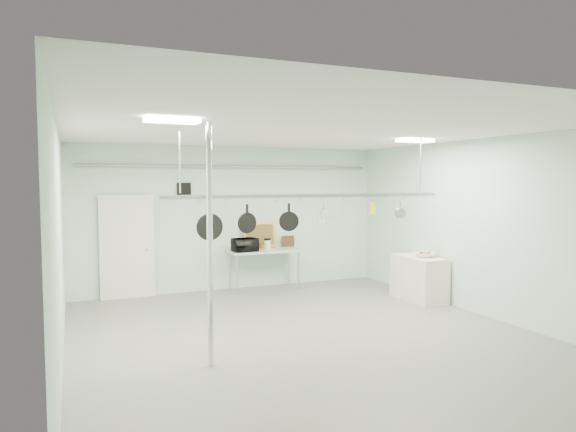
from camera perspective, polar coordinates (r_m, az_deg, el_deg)
name	(u,v)px	position (r m, az deg, el deg)	size (l,w,h in m)	color
floor	(308,338)	(8.20, 2.27, -13.35)	(8.00, 8.00, 0.00)	gray
ceiling	(309,131)	(7.87, 2.34, 9.42)	(7.00, 8.00, 0.02)	silver
back_wall	(233,218)	(11.60, -6.13, -0.24)	(7.00, 0.02, 3.20)	#B2D6C2
right_wall	(484,227)	(9.88, 20.95, -1.19)	(0.02, 8.00, 3.20)	#B2D6C2
door	(127,248)	(11.16, -17.43, -3.40)	(1.10, 0.10, 2.20)	silver
wall_vent	(184,190)	(11.28, -11.49, 2.89)	(0.30, 0.04, 0.30)	black
conduit_pipe	(234,167)	(11.49, -6.04, 5.46)	(0.07, 0.07, 6.60)	gray
chrome_pole	(210,245)	(6.74, -8.67, -3.23)	(0.08, 0.08, 3.20)	silver
prep_table	(264,253)	(11.50, -2.67, -4.11)	(1.60, 0.70, 0.91)	#A3BFAA
side_cabinet	(419,278)	(10.87, 14.33, -6.74)	(0.60, 1.20, 0.90)	silver
pot_rack	(312,194)	(8.19, 2.69, 2.48)	(4.80, 0.06, 1.00)	#B7B7BC
light_panel_left	(172,120)	(6.43, -12.76, 10.32)	(0.65, 0.30, 0.05)	white
light_panel_right	(415,141)	(9.62, 13.93, 8.12)	(0.65, 0.30, 0.05)	white
microwave	(245,245)	(11.19, -4.81, -3.22)	(0.52, 0.35, 0.29)	black
coffee_canister	(267,245)	(11.51, -2.29, -3.21)	(0.14, 0.14, 0.21)	silver
painting_large	(260,235)	(11.74, -3.18, -2.16)	(0.78, 0.05, 0.58)	#C58234
painting_small	(288,241)	(12.01, -0.01, -2.81)	(0.30, 0.04, 0.25)	#372313
fruit_bowl	(425,255)	(10.72, 15.01, -4.20)	(0.39, 0.39, 0.10)	silver
skillet_left	(210,223)	(7.64, -8.69, -0.73)	(0.40, 0.06, 0.53)	black
skillet_mid	(247,218)	(7.80, -4.57, -0.27)	(0.31, 0.06, 0.44)	black
skillet_right	(289,217)	(8.04, 0.10, -0.07)	(0.31, 0.06, 0.42)	black
whisk	(324,214)	(8.30, 3.97, 0.25)	(0.21, 0.21, 0.36)	#B9B8BE
grater	(373,209)	(8.75, 9.40, 0.83)	(0.09, 0.02, 0.23)	yellow
saucepan	(400,210)	(9.07, 12.37, 0.68)	(0.17, 0.09, 0.30)	silver
fruit_cluster	(425,253)	(10.72, 15.02, -3.99)	(0.24, 0.24, 0.09)	#AA240F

